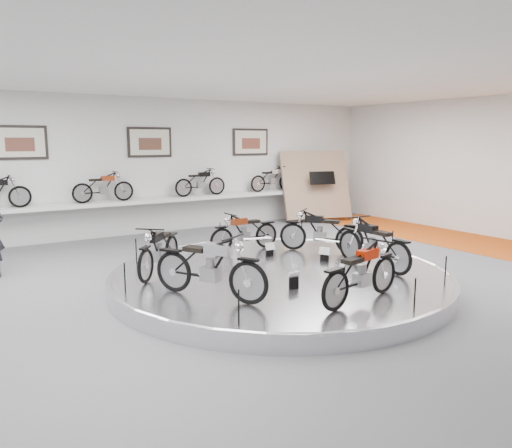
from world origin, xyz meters
TOP-DOWN VIEW (x-y plane):
  - floor at (0.00, 0.00)m, footprint 16.00×16.00m
  - ceiling at (0.00, 0.00)m, footprint 16.00×16.00m
  - wall_back at (0.00, 7.00)m, footprint 16.00×0.00m
  - orange_carpet_strip at (6.80, 0.00)m, footprint 2.40×12.60m
  - dado_band at (0.00, 6.98)m, footprint 15.68×0.04m
  - display_platform at (0.00, 0.30)m, footprint 6.40×6.40m
  - platform_rim at (0.00, 0.30)m, footprint 6.40×6.40m
  - shelf at (0.00, 6.70)m, footprint 11.00×0.55m
  - poster_left at (-3.50, 6.96)m, footprint 1.35×0.06m
  - poster_center at (0.00, 6.96)m, footprint 1.35×0.06m
  - poster_right at (3.50, 6.96)m, footprint 1.35×0.06m
  - display_panel at (5.60, 6.10)m, footprint 2.56×1.52m
  - shelf_bike_b at (-1.50, 6.70)m, footprint 1.22×0.43m
  - shelf_bike_c at (1.50, 6.70)m, footprint 1.22×0.43m
  - shelf_bike_d at (4.20, 6.70)m, footprint 1.22×0.43m
  - bike_a at (1.68, 1.12)m, footprint 1.42×1.62m
  - bike_b at (0.32, 2.14)m, footprint 1.50×0.56m
  - bike_c at (-2.03, 1.32)m, footprint 1.49×1.52m
  - bike_d at (-1.91, -0.47)m, footprint 1.40×1.83m
  - bike_e at (-0.04, -1.89)m, footprint 1.67×0.84m
  - bike_f at (1.64, -0.50)m, footprint 0.62×1.66m

SIDE VIEW (x-z plane):
  - floor at x=0.00m, z-range 0.00..0.00m
  - orange_carpet_strip at x=6.80m, z-range 0.00..0.01m
  - display_platform at x=0.00m, z-range 0.00..0.30m
  - platform_rim at x=0.00m, z-range 0.22..0.32m
  - dado_band at x=0.00m, z-range 0.00..1.10m
  - bike_b at x=0.32m, z-range 0.30..1.18m
  - bike_c at x=-2.03m, z-range 0.30..1.23m
  - bike_e at x=-0.04m, z-range 0.30..1.23m
  - bike_a at x=1.68m, z-range 0.30..1.24m
  - bike_f at x=1.64m, z-range 0.30..1.27m
  - bike_d at x=-1.91m, z-range 0.30..1.33m
  - shelf at x=0.00m, z-range 0.95..1.05m
  - display_panel at x=5.60m, z-range 0.10..2.40m
  - shelf_bike_b at x=-1.50m, z-range 1.05..1.78m
  - shelf_bike_c at x=1.50m, z-range 1.05..1.78m
  - shelf_bike_d at x=4.20m, z-range 1.05..1.78m
  - wall_back at x=0.00m, z-range -6.00..10.00m
  - poster_left at x=-3.50m, z-range 2.26..3.14m
  - poster_center at x=0.00m, z-range 2.26..3.14m
  - poster_right at x=3.50m, z-range 2.26..3.14m
  - ceiling at x=0.00m, z-range 4.00..4.00m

